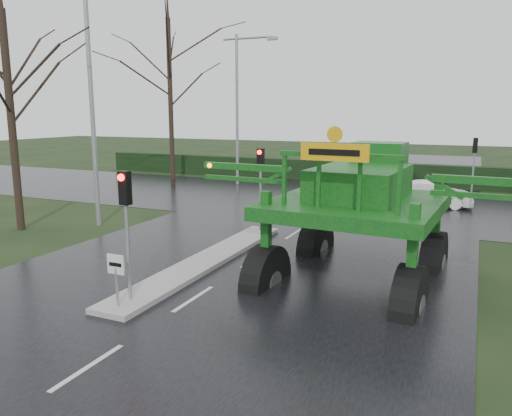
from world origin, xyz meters
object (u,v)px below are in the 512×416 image
at_px(keep_left_sign, 116,272).
at_px(traffic_signal_far, 475,154).
at_px(traffic_signal_near, 126,208).
at_px(crop_sprayer, 270,191).
at_px(white_sedan, 431,207).
at_px(street_light_left_far, 241,96).
at_px(traffic_signal_mid, 261,172).
at_px(street_light_left_near, 96,87).

height_order(keep_left_sign, traffic_signal_far, traffic_signal_far).
distance_m(traffic_signal_near, crop_sprayer, 4.18).
bearing_deg(keep_left_sign, crop_sprayer, 55.45).
bearing_deg(white_sedan, traffic_signal_far, -33.66).
distance_m(keep_left_sign, traffic_signal_near, 1.61).
height_order(traffic_signal_near, traffic_signal_far, same).
xyz_separation_m(keep_left_sign, crop_sprayer, (2.59, 3.76, 1.67)).
bearing_deg(keep_left_sign, white_sedan, 71.93).
xyz_separation_m(street_light_left_far, white_sedan, (12.80, -3.40, -5.99)).
distance_m(traffic_signal_far, street_light_left_far, 15.08).
height_order(keep_left_sign, traffic_signal_mid, traffic_signal_mid).
relative_size(traffic_signal_mid, traffic_signal_far, 1.00).
distance_m(crop_sprayer, white_sedan, 14.97).
bearing_deg(crop_sprayer, white_sedan, 80.39).
bearing_deg(street_light_left_far, white_sedan, -14.86).
relative_size(street_light_left_near, white_sedan, 2.45).
relative_size(street_light_left_near, street_light_left_far, 1.00).
relative_size(street_light_left_far, white_sedan, 2.45).
xyz_separation_m(traffic_signal_near, street_light_left_near, (-6.89, 7.01, 3.40)).
relative_size(crop_sprayer, white_sedan, 2.52).
bearing_deg(crop_sprayer, traffic_signal_far, 77.05).
height_order(keep_left_sign, traffic_signal_near, traffic_signal_near).
distance_m(traffic_signal_near, street_light_left_near, 10.40).
height_order(traffic_signal_near, street_light_left_far, street_light_left_far).
bearing_deg(keep_left_sign, traffic_signal_mid, 90.00).
bearing_deg(street_light_left_far, crop_sprayer, -61.86).
relative_size(traffic_signal_near, traffic_signal_far, 1.00).
bearing_deg(crop_sprayer, street_light_left_near, 161.91).
xyz_separation_m(street_light_left_near, white_sedan, (12.80, 10.60, -5.99)).
distance_m(traffic_signal_far, street_light_left_near, 20.58).
bearing_deg(keep_left_sign, street_light_left_near, 132.59).
height_order(keep_left_sign, street_light_left_near, street_light_left_near).
bearing_deg(white_sedan, traffic_signal_near, 156.85).
xyz_separation_m(traffic_signal_far, white_sedan, (-1.89, -3.40, -2.59)).
distance_m(traffic_signal_far, white_sedan, 4.68).
bearing_deg(crop_sprayer, traffic_signal_mid, 119.78).
height_order(traffic_signal_near, traffic_signal_mid, same).
xyz_separation_m(traffic_signal_far, crop_sprayer, (-5.21, -17.74, 0.13)).
height_order(street_light_left_near, street_light_left_far, same).
xyz_separation_m(street_light_left_near, street_light_left_far, (0.00, 14.00, 0.00)).
bearing_deg(street_light_left_near, crop_sprayer, -21.49).
height_order(traffic_signal_near, street_light_left_near, street_light_left_near).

